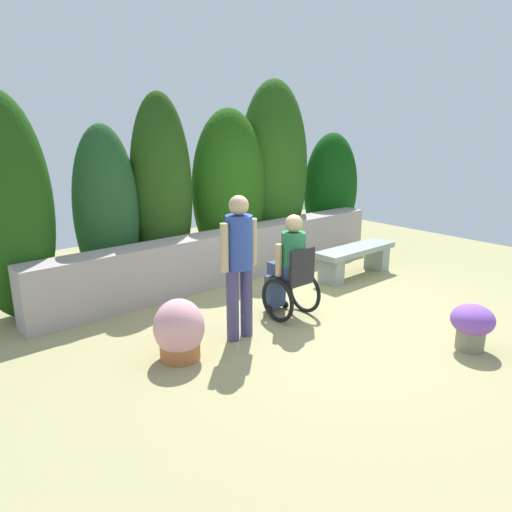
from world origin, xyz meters
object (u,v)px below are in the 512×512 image
object	(u,v)px
person_standing_companion	(239,258)
flower_pot_terracotta_by_wall	(179,332)
flower_pot_purple_near	(472,324)
stone_bench	(355,257)
person_in_wheelchair	(290,269)

from	to	relation	value
person_standing_companion	flower_pot_terracotta_by_wall	distance (m)	1.03
person_standing_companion	flower_pot_terracotta_by_wall	size ratio (longest dim) A/B	2.53
person_standing_companion	flower_pot_purple_near	size ratio (longest dim) A/B	3.24
flower_pot_purple_near	flower_pot_terracotta_by_wall	distance (m)	3.15
flower_pot_purple_near	person_standing_companion	bearing A→B (deg)	132.87
person_standing_companion	flower_pot_purple_near	distance (m)	2.63
stone_bench	person_standing_companion	world-z (taller)	person_standing_companion
stone_bench	person_in_wheelchair	bearing A→B (deg)	-158.54
person_standing_companion	flower_pot_terracotta_by_wall	xyz separation A→B (m)	(-0.79, 0.02, -0.65)
person_in_wheelchair	flower_pot_terracotta_by_wall	distance (m)	1.71
person_standing_companion	person_in_wheelchair	bearing A→B (deg)	-7.76
stone_bench	person_in_wheelchair	size ratio (longest dim) A/B	1.15
person_in_wheelchair	flower_pot_purple_near	world-z (taller)	person_in_wheelchair
person_in_wheelchair	person_standing_companion	world-z (taller)	person_standing_companion
flower_pot_purple_near	stone_bench	bearing A→B (deg)	65.50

